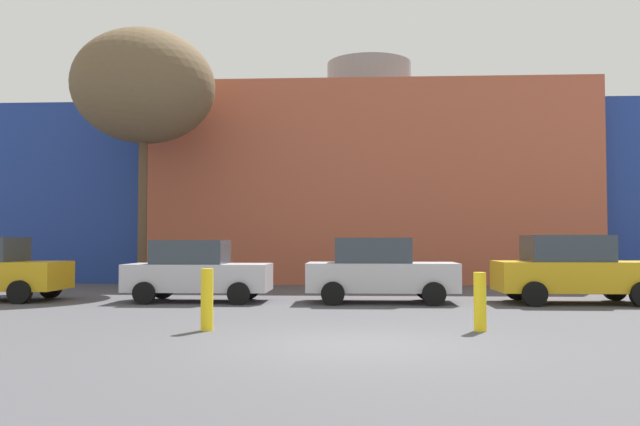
# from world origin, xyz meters

# --- Properties ---
(ground_plane) EXTENTS (200.00, 200.00, 0.00)m
(ground_plane) POSITION_xyz_m (0.00, 0.00, 0.00)
(ground_plane) COLOR #47474C
(building_backdrop) EXTENTS (33.01, 10.92, 10.25)m
(building_backdrop) POSITION_xyz_m (0.74, 20.47, 4.03)
(building_backdrop) COLOR #B2563D
(building_backdrop) RESTS_ON ground_plane
(parked_car_1) EXTENTS (4.05, 1.99, 1.76)m
(parked_car_1) POSITION_xyz_m (-4.48, 7.68, 0.87)
(parked_car_1) COLOR silver
(parked_car_1) RESTS_ON ground_plane
(parked_car_2) EXTENTS (4.20, 2.06, 1.82)m
(parked_car_2) POSITION_xyz_m (0.73, 7.68, 0.90)
(parked_car_2) COLOR silver
(parked_car_2) RESTS_ON ground_plane
(parked_car_3) EXTENTS (4.37, 2.14, 1.89)m
(parked_car_3) POSITION_xyz_m (6.11, 7.68, 0.94)
(parked_car_3) COLOR gold
(parked_car_3) RESTS_ON ground_plane
(bare_tree_0) EXTENTS (5.07, 5.07, 9.29)m
(bare_tree_0) POSITION_xyz_m (-7.50, 12.03, 7.24)
(bare_tree_0) COLOR brown
(bare_tree_0) RESTS_ON ground_plane
(bollard_yellow_0) EXTENTS (0.24, 0.24, 1.19)m
(bollard_yellow_0) POSITION_xyz_m (-2.82, 1.62, 0.60)
(bollard_yellow_0) COLOR yellow
(bollard_yellow_0) RESTS_ON ground_plane
(bollard_yellow_1) EXTENTS (0.24, 0.24, 1.13)m
(bollard_yellow_1) POSITION_xyz_m (2.44, 1.80, 0.56)
(bollard_yellow_1) COLOR yellow
(bollard_yellow_1) RESTS_ON ground_plane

